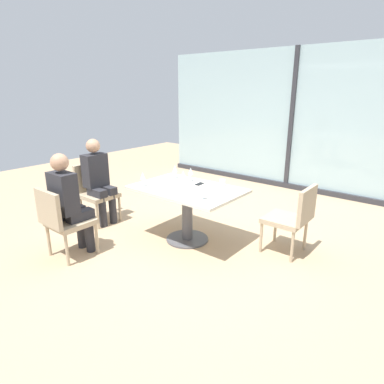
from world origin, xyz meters
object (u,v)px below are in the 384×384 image
object	(u,v)px
wine_glass_0	(202,188)
wine_glass_2	(183,175)
dining_table_main	(187,201)
cell_phone_on_table	(200,184)
wine_glass_3	(175,169)
chair_front_left	(62,219)
wine_glass_4	(191,172)
person_front_left	(69,200)
coffee_cup	(223,183)
chair_far_right	(293,216)
wine_glass_1	(143,176)
chair_side_end	(95,189)
handbag_0	(69,218)
person_side_end	(98,177)

from	to	relation	value
wine_glass_0	wine_glass_2	xyz separation A→B (m)	(-0.57, 0.34, 0.00)
dining_table_main	cell_phone_on_table	bearing A→B (deg)	85.00
cell_phone_on_table	wine_glass_3	bearing A→B (deg)	169.78
chair_front_left	wine_glass_4	distance (m)	1.74
dining_table_main	chair_front_left	xyz separation A→B (m)	(-0.83, -1.28, -0.06)
person_front_left	wine_glass_0	size ratio (longest dim) A/B	6.81
dining_table_main	coffee_cup	distance (m)	0.52
chair_far_right	cell_phone_on_table	xyz separation A→B (m)	(-1.20, -0.27, 0.24)
wine_glass_1	wine_glass_4	bearing A→B (deg)	60.96
chair_side_end	handbag_0	size ratio (longest dim) A/B	2.90
person_front_left	chair_side_end	bearing A→B (deg)	130.04
person_front_left	coffee_cup	size ratio (longest dim) A/B	14.00
coffee_cup	handbag_0	distance (m)	2.30
wine_glass_3	handbag_0	size ratio (longest dim) A/B	0.62
chair_far_right	wine_glass_1	distance (m)	1.94
chair_front_left	coffee_cup	size ratio (longest dim) A/B	9.67
wine_glass_3	wine_glass_4	xyz separation A→B (m)	(0.27, 0.02, 0.00)
chair_side_end	person_side_end	bearing A→B (deg)	0.00
chair_side_end	person_front_left	distance (m)	1.11
wine_glass_0	wine_glass_1	xyz separation A→B (m)	(-0.93, -0.05, 0.00)
wine_glass_0	wine_glass_2	bearing A→B (deg)	149.51
chair_far_right	wine_glass_2	world-z (taller)	wine_glass_2
chair_front_left	handbag_0	world-z (taller)	chair_front_left
handbag_0	person_side_end	bearing A→B (deg)	79.84
chair_side_end	wine_glass_2	world-z (taller)	wine_glass_2
chair_far_right	person_side_end	distance (m)	2.78
chair_far_right	wine_glass_0	world-z (taller)	wine_glass_0
cell_phone_on_table	wine_glass_1	bearing A→B (deg)	-141.02
handbag_0	wine_glass_2	bearing A→B (deg)	44.43
wine_glass_3	handbag_0	xyz separation A→B (m)	(-1.16, -1.03, -0.72)
wine_glass_2	handbag_0	world-z (taller)	wine_glass_2
wine_glass_2	handbag_0	xyz separation A→B (m)	(-1.46, -0.86, -0.72)
chair_front_left	wine_glass_2	xyz separation A→B (m)	(0.68, 1.38, 0.37)
wine_glass_3	wine_glass_4	size ratio (longest dim) A/B	1.00
dining_table_main	person_front_left	distance (m)	1.44
wine_glass_2	wine_glass_4	distance (m)	0.20
chair_front_left	wine_glass_1	bearing A→B (deg)	71.77
person_side_end	wine_glass_0	bearing A→B (deg)	2.99
cell_phone_on_table	handbag_0	xyz separation A→B (m)	(-1.63, -1.00, -0.59)
chair_far_right	wine_glass_4	xyz separation A→B (m)	(-1.40, -0.22, 0.37)
chair_far_right	wine_glass_2	xyz separation A→B (m)	(-1.37, -0.41, 0.37)
dining_table_main	person_side_end	distance (m)	1.46
chair_front_left	wine_glass_0	xyz separation A→B (m)	(1.25, 1.04, 0.37)
chair_front_left	cell_phone_on_table	bearing A→B (deg)	60.78
handbag_0	dining_table_main	bearing A→B (deg)	39.38
wine_glass_1	coffee_cup	xyz separation A→B (m)	(0.81, 0.65, -0.09)
person_front_left	wine_glass_4	distance (m)	1.60
chair_side_end	cell_phone_on_table	distance (m)	1.66
chair_far_right	person_side_end	bearing A→B (deg)	-162.31
person_front_left	wine_glass_2	size ratio (longest dim) A/B	6.81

